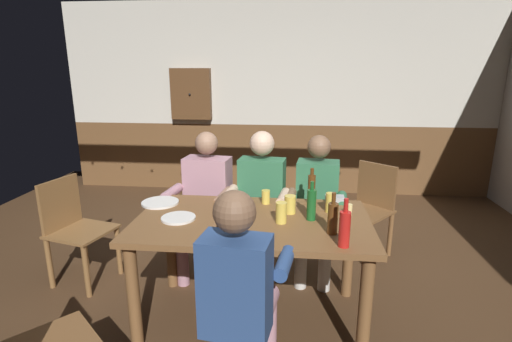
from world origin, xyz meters
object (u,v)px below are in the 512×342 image
at_px(dining_table, 252,235).
at_px(wall_dart_cabinet, 191,94).
at_px(bottle_2, 311,204).
at_px(bottle_1, 312,188).
at_px(pint_glass_1, 222,228).
at_px(bottle_0, 345,228).
at_px(bottle_3, 333,218).
at_px(chair_empty_far_end, 74,227).
at_px(person_3, 240,287).
at_px(person_0, 205,198).
at_px(person_2, 316,201).
at_px(plate_0, 178,218).
at_px(pint_glass_2, 330,203).
at_px(chair_empty_near_left, 368,207).
at_px(condiment_caddy, 335,199).
at_px(pint_glass_0, 281,213).
at_px(person_1, 260,199).
at_px(plate_1, 160,202).
at_px(table_candle, 350,210).
at_px(pint_glass_3, 290,204).
at_px(pint_glass_4, 266,197).

height_order(dining_table, wall_dart_cabinet, wall_dart_cabinet).
bearing_deg(bottle_2, bottle_1, 87.80).
distance_m(pint_glass_1, wall_dart_cabinet, 3.46).
bearing_deg(bottle_0, bottle_3, 106.32).
bearing_deg(chair_empty_far_end, person_3, 69.93).
bearing_deg(person_0, person_2, -172.57).
height_order(plate_0, pint_glass_2, pint_glass_2).
relative_size(person_2, chair_empty_near_left, 1.39).
relative_size(condiment_caddy, bottle_2, 0.52).
xyz_separation_m(plate_0, pint_glass_0, (0.69, 0.01, 0.06)).
relative_size(person_1, person_3, 1.03).
xyz_separation_m(person_0, pint_glass_2, (1.02, -0.49, 0.17)).
relative_size(chair_empty_near_left, bottle_3, 3.31).
height_order(bottle_2, wall_dart_cabinet, wall_dart_cabinet).
bearing_deg(pint_glass_2, pint_glass_0, -145.42).
relative_size(person_1, pint_glass_2, 8.93).
xyz_separation_m(dining_table, person_0, (-0.48, 0.68, 0.02)).
bearing_deg(plate_0, chair_empty_far_end, 156.93).
relative_size(condiment_caddy, plate_0, 0.60).
xyz_separation_m(chair_empty_far_end, plate_1, (0.82, -0.16, 0.30)).
height_order(person_2, table_candle, person_2).
relative_size(plate_0, pint_glass_3, 1.80).
xyz_separation_m(chair_empty_far_end, wall_dart_cabinet, (0.35, 2.56, 0.93)).
xyz_separation_m(pint_glass_0, pint_glass_4, (-0.13, 0.36, -0.02)).
relative_size(bottle_1, pint_glass_0, 1.90).
relative_size(condiment_caddy, bottle_0, 0.48).
distance_m(chair_empty_far_end, pint_glass_0, 1.83).
relative_size(plate_0, bottle_1, 0.86).
bearing_deg(pint_glass_1, table_candle, 28.34).
bearing_deg(person_1, bottle_0, 125.70).
distance_m(plate_1, pint_glass_2, 1.26).
xyz_separation_m(dining_table, person_1, (-0.01, 0.68, 0.03)).
bearing_deg(bottle_2, dining_table, -176.16).
xyz_separation_m(plate_1, pint_glass_0, (0.92, -0.28, 0.06)).
bearing_deg(wall_dart_cabinet, chair_empty_near_left, -39.70).
distance_m(bottle_2, wall_dart_cabinet, 3.37).
height_order(bottle_2, pint_glass_1, bottle_2).
relative_size(dining_table, plate_0, 6.84).
bearing_deg(chair_empty_near_left, condiment_caddy, 102.52).
distance_m(pint_glass_1, pint_glass_3, 0.59).
height_order(plate_0, pint_glass_1, pint_glass_1).
distance_m(dining_table, person_2, 0.83).
distance_m(bottle_1, wall_dart_cabinet, 3.08).
xyz_separation_m(pint_glass_0, pint_glass_3, (0.06, 0.18, -0.01)).
bearing_deg(pint_glass_4, chair_empty_far_end, 177.36).
relative_size(bottle_1, pint_glass_2, 1.92).
distance_m(dining_table, bottle_3, 0.59).
height_order(pint_glass_0, wall_dart_cabinet, wall_dart_cabinet).
distance_m(chair_empty_far_end, wall_dart_cabinet, 2.74).
height_order(person_0, person_3, person_0).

